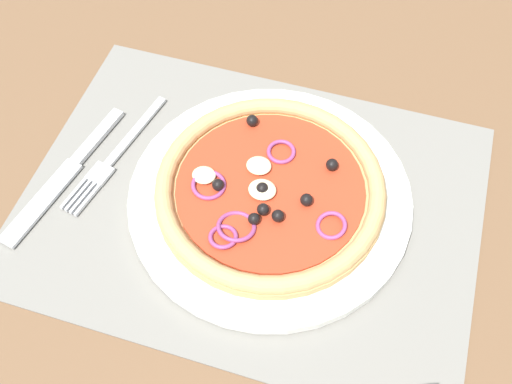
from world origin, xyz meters
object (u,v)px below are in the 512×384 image
object	(u,v)px
pizza	(270,189)
knife	(65,175)
fork	(113,159)
plate	(270,197)

from	to	relation	value
pizza	knife	distance (cm)	22.62
pizza	fork	size ratio (longest dim) A/B	1.34
plate	knife	bearing A→B (deg)	9.05
fork	plate	bearing A→B (deg)	101.40
plate	fork	size ratio (longest dim) A/B	1.67
fork	pizza	bearing A→B (deg)	101.28
fork	knife	size ratio (longest dim) A/B	0.90
fork	knife	world-z (taller)	knife
plate	pizza	world-z (taller)	pizza
plate	knife	xyz separation A→B (cm)	(22.30, 3.55, -0.33)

